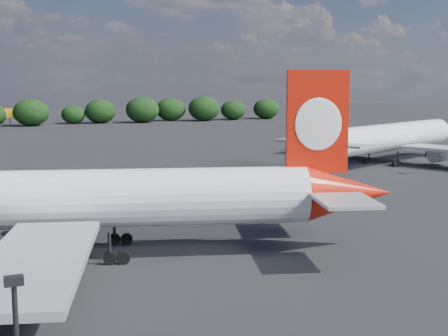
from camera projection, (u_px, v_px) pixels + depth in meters
name	position (u px, v px, depth m)	size (l,w,h in m)	color
qantas_airliner	(108.00, 200.00, 53.14)	(47.62, 45.67, 15.81)	white
china_southern_airliner	(385.00, 138.00, 109.95)	(44.91, 43.24, 15.27)	white
billboard_yellow	(10.00, 114.00, 203.61)	(5.00, 0.30, 5.50)	#EAA514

